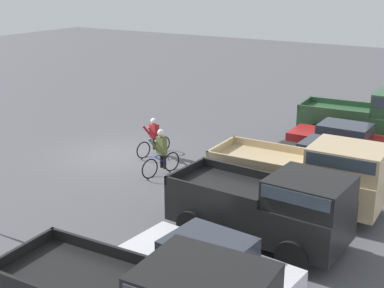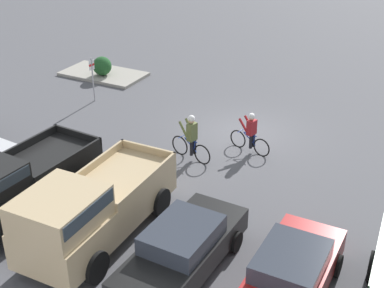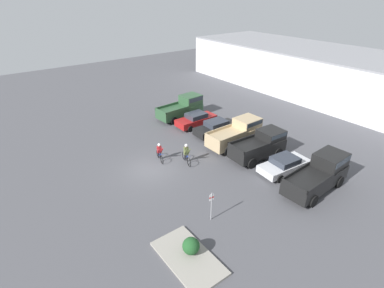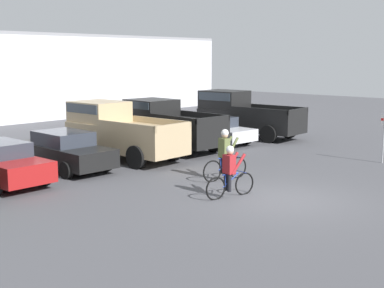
{
  "view_description": "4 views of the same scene",
  "coord_description": "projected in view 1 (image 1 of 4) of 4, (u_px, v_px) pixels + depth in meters",
  "views": [
    {
      "loc": [
        16.22,
        13.73,
        7.21
      ],
      "look_at": [
        0.29,
        3.88,
        1.2
      ],
      "focal_mm": 50.0,
      "sensor_mm": 36.0,
      "label": 1
    },
    {
      "loc": [
        -7.21,
        18.12,
        9.53
      ],
      "look_at": [
        0.29,
        3.88,
        1.2
      ],
      "focal_mm": 50.0,
      "sensor_mm": 36.0,
      "label": 2
    },
    {
      "loc": [
        18.22,
        -9.53,
        12.99
      ],
      "look_at": [
        0.29,
        3.88,
        1.2
      ],
      "focal_mm": 28.0,
      "sensor_mm": 36.0,
      "label": 3
    },
    {
      "loc": [
        -13.14,
        -8.29,
        4.17
      ],
      "look_at": [
        0.29,
        3.88,
        1.2
      ],
      "focal_mm": 50.0,
      "sensor_mm": 36.0,
      "label": 4
    }
  ],
  "objects": [
    {
      "name": "pickup_truck_1",
      "position": [
        309.0,
        174.0,
        16.75
      ],
      "size": [
        2.31,
        5.44,
        2.3
      ],
      "color": "tan",
      "rests_on": "ground_plane"
    },
    {
      "name": "pickup_truck_0",
      "position": [
        373.0,
        116.0,
        23.64
      ],
      "size": [
        2.48,
        5.35,
        2.29
      ],
      "color": "#2D5133",
      "rests_on": "ground_plane"
    },
    {
      "name": "cyclist_1",
      "position": [
        154.0,
        137.0,
        21.98
      ],
      "size": [
        1.77,
        0.56,
        1.6
      ],
      "color": "black",
      "rests_on": "ground_plane"
    },
    {
      "name": "sedan_1",
      "position": [
        330.0,
        162.0,
        19.25
      ],
      "size": [
        2.0,
        4.58,
        1.43
      ],
      "color": "black",
      "rests_on": "ground_plane"
    },
    {
      "name": "sedan_2",
      "position": [
        208.0,
        264.0,
        12.57
      ],
      "size": [
        2.25,
        4.38,
        1.31
      ],
      "color": "silver",
      "rests_on": "ground_plane"
    },
    {
      "name": "ground_plane",
      "position": [
        116.0,
        155.0,
        22.21
      ],
      "size": [
        80.0,
        80.0,
        0.0
      ],
      "primitive_type": "plane",
      "color": "#4C4C51"
    },
    {
      "name": "pickup_truck_2",
      "position": [
        269.0,
        206.0,
        14.52
      ],
      "size": [
        2.44,
        5.03,
        2.22
      ],
      "color": "black",
      "rests_on": "ground_plane"
    },
    {
      "name": "sedan_0",
      "position": [
        344.0,
        141.0,
        21.68
      ],
      "size": [
        1.89,
        4.37,
        1.4
      ],
      "color": "maroon",
      "rests_on": "ground_plane"
    },
    {
      "name": "cyclist_0",
      "position": [
        161.0,
        152.0,
        19.81
      ],
      "size": [
        1.81,
        0.57,
        1.78
      ],
      "color": "black",
      "rests_on": "ground_plane"
    }
  ]
}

